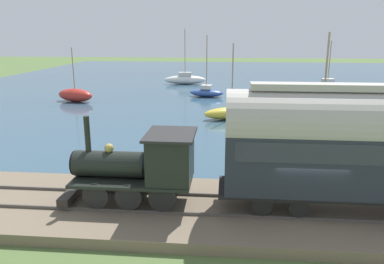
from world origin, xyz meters
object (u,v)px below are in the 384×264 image
sailboat_teal (318,156)px  sailboat_white (185,79)px  sailboat_blue (206,92)px  steam_locomotive (145,163)px  rowboat_mid_harbor (308,133)px  passenger_coach (367,143)px  sailboat_red (75,95)px  sailboat_navy (327,86)px  sailboat_yellow (231,113)px  rowboat_far_out (174,142)px

sailboat_teal → sailboat_white: (33.22, 10.93, 0.11)m
sailboat_blue → sailboat_teal: bearing=-150.7°
steam_locomotive → rowboat_mid_harbor: (12.48, -8.86, -1.90)m
passenger_coach → sailboat_red: 32.26m
sailboat_navy → sailboat_yellow: sailboat_yellow is taller
sailboat_blue → sailboat_yellow: 11.74m
sailboat_yellow → rowboat_mid_harbor: (-4.95, -5.32, -0.34)m
sailboat_teal → sailboat_yellow: sailboat_teal is taller
sailboat_navy → sailboat_white: (5.00, 18.44, 0.06)m
passenger_coach → sailboat_red: sailboat_red is taller
steam_locomotive → sailboat_blue: (28.84, -0.81, -1.58)m
sailboat_blue → rowboat_far_out: sailboat_blue is taller
sailboat_blue → sailboat_yellow: size_ratio=1.09×
sailboat_red → passenger_coach: bearing=-121.9°
sailboat_blue → rowboat_far_out: (-19.61, 0.99, -0.29)m
sailboat_yellow → rowboat_mid_harbor: sailboat_yellow is taller
sailboat_navy → sailboat_white: bearing=72.1°
sailboat_navy → sailboat_blue: (-5.59, 14.82, -0.10)m
sailboat_blue → sailboat_yellow: sailboat_blue is taller
sailboat_white → rowboat_mid_harbor: 29.38m
sailboat_navy → rowboat_far_out: sailboat_navy is taller
sailboat_blue → rowboat_mid_harbor: (-16.36, -8.06, -0.32)m
sailboat_teal → sailboat_navy: bearing=12.7°
steam_locomotive → passenger_coach: 8.25m
sailboat_yellow → rowboat_mid_harbor: size_ratio=2.26×
steam_locomotive → sailboat_blue: size_ratio=0.76×
steam_locomotive → rowboat_far_out: size_ratio=1.90×
sailboat_yellow → rowboat_far_out: (-8.20, 3.72, -0.30)m
sailboat_blue → rowboat_mid_harbor: bearing=-142.4°
sailboat_yellow → sailboat_white: bearing=-2.5°
passenger_coach → sailboat_white: (39.43, 11.00, -2.46)m
rowboat_far_out → sailboat_blue: bearing=-36.2°
steam_locomotive → sailboat_teal: size_ratio=0.74×
sailboat_white → rowboat_far_out: (-30.20, -2.64, -0.45)m
steam_locomotive → passenger_coach: (-0.00, -8.18, 1.05)m
steam_locomotive → sailboat_navy: (34.43, -15.62, -1.48)m
sailboat_teal → rowboat_mid_harbor: sailboat_teal is taller
passenger_coach → rowboat_mid_harbor: 12.84m
sailboat_white → steam_locomotive: bearing=178.6°
steam_locomotive → sailboat_teal: 10.32m
sailboat_teal → sailboat_red: size_ratio=1.26×
sailboat_teal → rowboat_far_out: bearing=97.6°
sailboat_blue → rowboat_mid_harbor: size_ratio=2.47×
rowboat_mid_harbor → sailboat_teal: bearing=-138.2°
sailboat_teal → sailboat_blue: (22.63, 7.30, -0.06)m
steam_locomotive → sailboat_blue: sailboat_blue is taller
passenger_coach → sailboat_yellow: size_ratio=1.70×
sailboat_yellow → rowboat_mid_harbor: 7.27m
sailboat_yellow → rowboat_mid_harbor: bearing=-151.6°
sailboat_navy → sailboat_blue: bearing=107.9°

